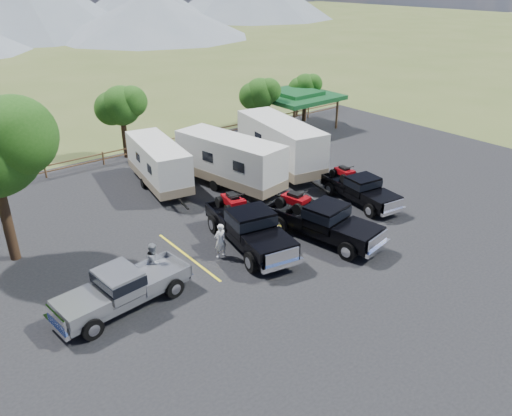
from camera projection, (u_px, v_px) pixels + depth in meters
ground at (335, 251)px, 24.50m from camera, size 320.00×320.00×0.00m
asphalt_lot at (294, 228)px, 26.61m from camera, size 44.00×34.00×0.04m
stall_lines at (282, 221)px, 27.30m from camera, size 12.12×5.50×0.01m
tree_ne_a at (260, 94)px, 40.06m from camera, size 3.11×2.92×4.76m
tree_ne_b at (305, 87)px, 44.30m from camera, size 2.77×2.59×4.27m
tree_north at (121, 106)px, 35.12m from camera, size 3.46×3.24×5.25m
rail_fence at (177, 141)px, 38.42m from camera, size 36.12×0.12×1.00m
pavilion at (296, 96)px, 42.62m from camera, size 6.20×6.20×3.22m
rig_left at (248, 226)px, 24.52m from camera, size 3.29×6.87×2.20m
rig_center at (322, 220)px, 25.18m from camera, size 3.10×6.64×2.13m
rig_right at (360, 188)px, 29.22m from camera, size 2.52×5.69×1.84m
trailer_left at (158, 164)px, 31.10m from camera, size 3.29×8.31×2.87m
trailer_center at (230, 162)px, 30.96m from camera, size 3.66×9.27×3.21m
trailer_right at (280, 145)px, 33.61m from camera, size 3.97×9.82×3.40m
pickup_silver at (123, 288)px, 20.00m from camera, size 5.96×2.53×1.74m
person_a at (220, 241)px, 23.53m from camera, size 0.65×0.43×1.75m
person_b at (154, 261)px, 21.89m from camera, size 1.07×1.06×1.75m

